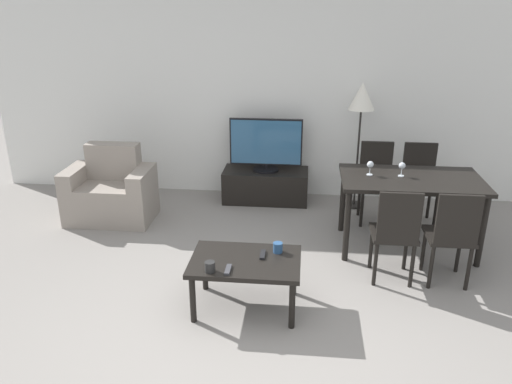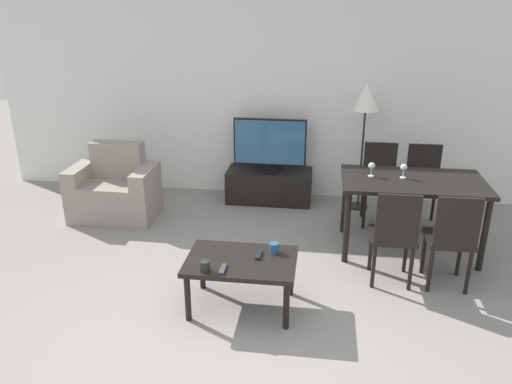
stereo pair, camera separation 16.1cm
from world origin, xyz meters
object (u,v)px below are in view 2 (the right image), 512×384
(tv, at_px, (270,145))
(wine_glass_center, at_px, (404,168))
(dining_chair_near_right, at_px, (452,236))
(floor_lamp, at_px, (366,103))
(tv_stand, at_px, (269,186))
(cup_colored_far, at_px, (274,248))
(dining_chair_near, at_px, (394,233))
(dining_chair_far_left, at_px, (379,179))
(remote_secondary, at_px, (259,255))
(dining_table, at_px, (413,188))
(remote_primary, at_px, (223,269))
(coffee_table, at_px, (241,265))
(cup_white_near, at_px, (205,266))
(dining_chair_far, at_px, (423,181))
(armchair, at_px, (115,191))
(wine_glass_left, at_px, (372,167))

(tv, xyz_separation_m, wine_glass_center, (1.46, -1.13, 0.14))
(dining_chair_near_right, relative_size, floor_lamp, 0.59)
(tv_stand, height_order, cup_colored_far, cup_colored_far)
(dining_chair_near, height_order, dining_chair_far_left, same)
(tv_stand, bearing_deg, remote_secondary, -85.84)
(dining_table, distance_m, remote_primary, 2.20)
(dining_chair_near, distance_m, dining_chair_far_left, 1.42)
(tv, relative_size, coffee_table, 1.00)
(remote_secondary, distance_m, cup_white_near, 0.49)
(remote_primary, bearing_deg, dining_chair_far, 49.01)
(dining_chair_far, xyz_separation_m, wine_glass_center, (-0.34, -0.68, 0.36))
(tv, bearing_deg, dining_chair_near_right, -46.01)
(coffee_table, bearing_deg, armchair, 137.10)
(tv_stand, xyz_separation_m, floor_lamp, (1.13, -0.07, 1.10))
(dining_chair_far, relative_size, wine_glass_left, 6.28)
(coffee_table, relative_size, dining_chair_far_left, 0.98)
(dining_chair_near, bearing_deg, coffee_table, -156.90)
(dining_chair_near_right, bearing_deg, tv, 133.99)
(wine_glass_left, bearing_deg, remote_secondary, -128.71)
(tv_stand, bearing_deg, wine_glass_center, -37.68)
(coffee_table, xyz_separation_m, dining_table, (1.53, 1.26, 0.28))
(tv_stand, relative_size, dining_chair_near, 1.17)
(dining_chair_near_right, distance_m, wine_glass_center, 0.90)
(armchair, height_order, dining_chair_near_right, dining_chair_near_right)
(tv, height_order, dining_chair_near_right, tv)
(tv_stand, relative_size, dining_table, 0.77)
(armchair, relative_size, tv, 1.08)
(floor_lamp, bearing_deg, remote_secondary, -112.88)
(dining_chair_near_right, xyz_separation_m, cup_white_near, (-2.02, -0.77, -0.02))
(cup_white_near, bearing_deg, floor_lamp, 62.40)
(cup_white_near, bearing_deg, coffee_table, 41.62)
(tv, height_order, cup_white_near, tv)
(floor_lamp, distance_m, cup_white_near, 3.01)
(dining_chair_near_right, relative_size, cup_white_near, 10.74)
(tv_stand, bearing_deg, cup_white_near, -94.65)
(floor_lamp, relative_size, wine_glass_center, 10.57)
(dining_chair_near_right, distance_m, wine_glass_left, 1.06)
(armchair, xyz_separation_m, tv_stand, (1.75, 0.76, -0.12))
(floor_lamp, bearing_deg, coffee_table, -114.97)
(dining_chair_far_left, bearing_deg, dining_chair_far, 0.00)
(tv_stand, bearing_deg, dining_chair_near, -54.88)
(dining_chair_near, bearing_deg, tv_stand, 125.12)
(dining_chair_far, bearing_deg, wine_glass_center, -116.89)
(tv, bearing_deg, wine_glass_left, -44.25)
(coffee_table, height_order, remote_primary, remote_primary)
(dining_table, height_order, remote_secondary, dining_table)
(floor_lamp, xyz_separation_m, cup_colored_far, (-0.84, -2.20, -0.81))
(tv_stand, distance_m, dining_table, 2.00)
(tv, distance_m, cup_white_near, 2.66)
(cup_white_near, distance_m, wine_glass_left, 2.08)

